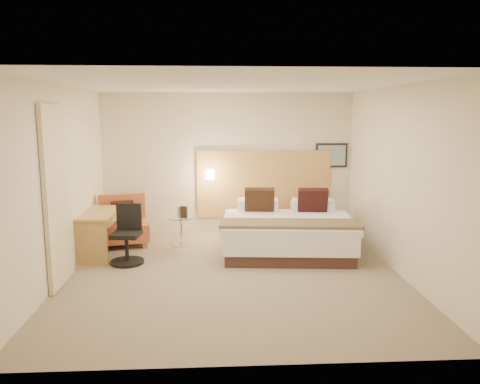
{
  "coord_description": "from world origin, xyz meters",
  "views": [
    {
      "loc": [
        -0.27,
        -6.49,
        2.32
      ],
      "look_at": [
        0.13,
        0.63,
        1.11
      ],
      "focal_mm": 35.0,
      "sensor_mm": 36.0,
      "label": 1
    }
  ],
  "objects": [
    {
      "name": "headboard_panel",
      "position": [
        0.7,
        2.47,
        0.95
      ],
      "size": [
        2.6,
        0.04,
        1.3
      ],
      "primitive_type": "cube",
      "color": "tan",
      "rests_on": "wall_back"
    },
    {
      "name": "wall_front",
      "position": [
        0.0,
        -2.51,
        1.35
      ],
      "size": [
        4.8,
        0.02,
        2.7
      ],
      "primitive_type": "cube",
      "color": "beige",
      "rests_on": "floor"
    },
    {
      "name": "desk_chair",
      "position": [
        -1.62,
        0.63,
        0.38
      ],
      "size": [
        0.57,
        0.57,
        0.91
      ],
      "color": "black",
      "rests_on": "floor"
    },
    {
      "name": "desk",
      "position": [
        -2.11,
        1.09,
        0.57
      ],
      "size": [
        0.56,
        1.17,
        0.72
      ],
      "color": "tan",
      "rests_on": "floor"
    },
    {
      "name": "lamp_shade",
      "position": [
        -0.35,
        2.36,
        1.15
      ],
      "size": [
        0.15,
        0.15,
        0.15
      ],
      "primitive_type": "cube",
      "color": "#F6E4C0",
      "rests_on": "wall_back"
    },
    {
      "name": "ceiling",
      "position": [
        0.0,
        0.0,
        2.71
      ],
      "size": [
        4.8,
        5.0,
        0.02
      ],
      "primitive_type": "cube",
      "color": "white",
      "rests_on": "floor"
    },
    {
      "name": "art_canvas",
      "position": [
        2.02,
        2.46,
        1.5
      ],
      "size": [
        0.54,
        0.01,
        0.39
      ],
      "primitive_type": "cube",
      "color": "gray",
      "rests_on": "wall_back"
    },
    {
      "name": "wall_back",
      "position": [
        0.0,
        2.51,
        1.35
      ],
      "size": [
        4.8,
        0.02,
        2.7
      ],
      "primitive_type": "cube",
      "color": "beige",
      "rests_on": "floor"
    },
    {
      "name": "bottle_b",
      "position": [
        -0.86,
        1.62,
        0.61
      ],
      "size": [
        0.07,
        0.07,
        0.18
      ],
      "primitive_type": "cylinder",
      "rotation": [
        0.0,
        0.0,
        -0.38
      ],
      "color": "#95B7E7",
      "rests_on": "side_table"
    },
    {
      "name": "wall_right",
      "position": [
        2.41,
        0.0,
        1.35
      ],
      "size": [
        0.02,
        5.0,
        2.7
      ],
      "primitive_type": "cube",
      "color": "beige",
      "rests_on": "floor"
    },
    {
      "name": "wall_left",
      "position": [
        -2.41,
        0.0,
        1.35
      ],
      "size": [
        0.02,
        5.0,
        2.7
      ],
      "primitive_type": "cube",
      "color": "beige",
      "rests_on": "floor"
    },
    {
      "name": "menu_folder",
      "position": [
        -0.8,
        1.51,
        0.61
      ],
      "size": [
        0.13,
        0.09,
        0.2
      ],
      "primitive_type": "cube",
      "rotation": [
        0.0,
        0.0,
        -0.38
      ],
      "color": "#312114",
      "rests_on": "side_table"
    },
    {
      "name": "bed",
      "position": [
        0.96,
        1.2,
        0.34
      ],
      "size": [
        2.28,
        2.24,
        1.04
      ],
      "color": "#39231C",
      "rests_on": "floor"
    },
    {
      "name": "curtain",
      "position": [
        -2.36,
        -0.25,
        1.22
      ],
      "size": [
        0.06,
        0.9,
        2.42
      ],
      "primitive_type": "cube",
      "color": "beige",
      "rests_on": "wall_left"
    },
    {
      "name": "lamp_arm",
      "position": [
        -0.35,
        2.42,
        1.15
      ],
      "size": [
        0.02,
        0.12,
        0.02
      ],
      "primitive_type": "cylinder",
      "rotation": [
        1.57,
        0.0,
        0.0
      ],
      "color": "white",
      "rests_on": "wall_back"
    },
    {
      "name": "art_frame",
      "position": [
        2.02,
        2.48,
        1.5
      ],
      "size": [
        0.62,
        0.03,
        0.47
      ],
      "primitive_type": "cube",
      "color": "black",
      "rests_on": "wall_back"
    },
    {
      "name": "side_table",
      "position": [
        -0.85,
        1.55,
        0.29
      ],
      "size": [
        0.6,
        0.6,
        0.51
      ],
      "color": "silver",
      "rests_on": "floor"
    },
    {
      "name": "lounge_chair",
      "position": [
        -1.89,
        1.69,
        0.35
      ],
      "size": [
        0.98,
        0.9,
        0.87
      ],
      "color": "#9E6E4A",
      "rests_on": "floor"
    },
    {
      "name": "bottle_a",
      "position": [
        -0.89,
        1.59,
        0.61
      ],
      "size": [
        0.07,
        0.07,
        0.18
      ],
      "primitive_type": "cylinder",
      "rotation": [
        0.0,
        0.0,
        -0.38
      ],
      "color": "#8FB5DE",
      "rests_on": "side_table"
    },
    {
      "name": "floor",
      "position": [
        0.0,
        0.0,
        -0.01
      ],
      "size": [
        4.8,
        5.0,
        0.02
      ],
      "primitive_type": "cube",
      "color": "#7B6953",
      "rests_on": "ground"
    }
  ]
}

